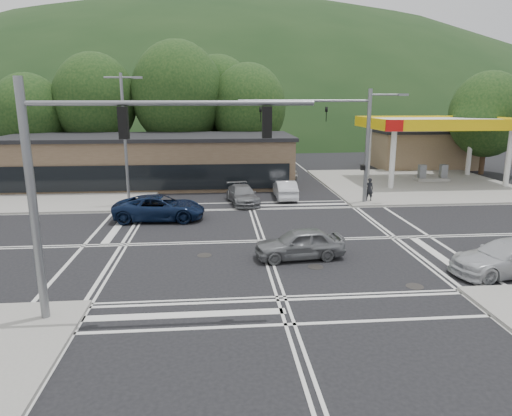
{
  "coord_description": "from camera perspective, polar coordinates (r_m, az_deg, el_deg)",
  "views": [
    {
      "loc": [
        -2.35,
        -22.92,
        7.33
      ],
      "look_at": [
        -0.18,
        1.69,
        1.4
      ],
      "focal_mm": 32.0,
      "sensor_mm": 36.0,
      "label": 1
    }
  ],
  "objects": [
    {
      "name": "tree_n_b",
      "position": [
        47.06,
        -9.78,
        13.87
      ],
      "size": [
        9.0,
        9.0,
        12.98
      ],
      "color": "#382619",
      "rests_on": "ground"
    },
    {
      "name": "hill_north",
      "position": [
        113.18,
        -3.9,
        9.76
      ],
      "size": [
        252.0,
        126.0,
        140.0
      ],
      "primitive_type": "ellipsoid",
      "color": "#1B3417",
      "rests_on": "ground"
    },
    {
      "name": "car_grey_center",
      "position": [
        21.57,
        5.43,
        -4.43
      ],
      "size": [
        4.34,
        2.08,
        1.43
      ],
      "primitive_type": "imported",
      "rotation": [
        0.0,
        0.0,
        -1.48
      ],
      "color": "slate",
      "rests_on": "ground"
    },
    {
      "name": "pedestrian",
      "position": [
        33.86,
        13.95,
        2.29
      ],
      "size": [
        0.63,
        0.43,
        1.66
      ],
      "primitive_type": "imported",
      "rotation": [
        0.0,
        0.0,
        3.09
      ],
      "color": "black",
      "rests_on": "sidewalk_ne"
    },
    {
      "name": "convenience_store",
      "position": [
        53.15,
        20.01,
        6.83
      ],
      "size": [
        10.0,
        6.0,
        3.8
      ],
      "primitive_type": "cube",
      "color": "#846B4F",
      "rests_on": "ground"
    },
    {
      "name": "gas_station_canopy",
      "position": [
        43.51,
        21.67,
        9.55
      ],
      "size": [
        12.32,
        8.34,
        5.75
      ],
      "color": "silver",
      "rests_on": "ground"
    },
    {
      "name": "tree_n_a",
      "position": [
        48.34,
        -19.47,
        12.53
      ],
      "size": [
        8.0,
        8.0,
        11.75
      ],
      "color": "#382619",
      "rests_on": "ground"
    },
    {
      "name": "signal_mast_sw",
      "position": [
        15.42,
        -20.23,
        4.42
      ],
      "size": [
        9.14,
        0.28,
        8.0
      ],
      "color": "slate",
      "rests_on": "ground"
    },
    {
      "name": "car_northbound",
      "position": [
        32.66,
        -1.69,
        1.68
      ],
      "size": [
        2.47,
        4.67,
        1.29
      ],
      "primitive_type": "imported",
      "rotation": [
        0.0,
        0.0,
        0.16
      ],
      "color": "slate",
      "rests_on": "ground"
    },
    {
      "name": "tree_n_e",
      "position": [
        50.92,
        -4.77,
        13.24
      ],
      "size": [
        8.4,
        8.4,
        11.98
      ],
      "color": "#382619",
      "rests_on": "ground"
    },
    {
      "name": "tree_n_c",
      "position": [
        47.04,
        -0.98,
        12.48
      ],
      "size": [
        7.6,
        7.6,
        10.87
      ],
      "color": "#382619",
      "rests_on": "ground"
    },
    {
      "name": "commercial_row",
      "position": [
        40.67,
        -13.05,
        5.62
      ],
      "size": [
        24.0,
        8.0,
        4.0
      ],
      "primitive_type": "cube",
      "color": "brown",
      "rests_on": "ground"
    },
    {
      "name": "car_silver_east",
      "position": [
        22.34,
        28.94,
        -5.43
      ],
      "size": [
        5.27,
        2.73,
        1.46
      ],
      "primitive_type": "imported",
      "rotation": [
        0.0,
        0.0,
        -1.43
      ],
      "color": "#BABCC2",
      "rests_on": "ground"
    },
    {
      "name": "car_queue_b",
      "position": [
        43.66,
        3.75,
        4.74
      ],
      "size": [
        1.83,
        4.17,
        1.4
      ],
      "primitive_type": "imported",
      "rotation": [
        0.0,
        0.0,
        3.18
      ],
      "color": "beige",
      "rests_on": "ground"
    },
    {
      "name": "ground",
      "position": [
        24.18,
        0.78,
        -4.15
      ],
      "size": [
        120.0,
        120.0,
        0.0
      ],
      "primitive_type": "plane",
      "color": "black",
      "rests_on": "ground"
    },
    {
      "name": "car_queue_a",
      "position": [
        34.39,
        3.66,
        2.34
      ],
      "size": [
        1.54,
        4.23,
        1.39
      ],
      "primitive_type": "imported",
      "rotation": [
        0.0,
        0.0,
        3.12
      ],
      "color": "silver",
      "rests_on": "ground"
    },
    {
      "name": "signal_mast_ne",
      "position": [
        32.55,
        11.72,
        9.25
      ],
      "size": [
        11.65,
        0.3,
        8.0
      ],
      "color": "slate",
      "rests_on": "ground"
    },
    {
      "name": "tree_n_d",
      "position": [
        49.21,
        -26.52,
        10.38
      ],
      "size": [
        6.8,
        6.8,
        9.76
      ],
      "color": "#382619",
      "rests_on": "ground"
    },
    {
      "name": "tree_ne",
      "position": [
        50.38,
        26.97,
        10.37
      ],
      "size": [
        7.2,
        7.2,
        9.99
      ],
      "color": "#382619",
      "rests_on": "ground"
    },
    {
      "name": "sidewalk_ne",
      "position": [
        42.32,
        19.27,
        2.87
      ],
      "size": [
        16.0,
        16.0,
        0.15
      ],
      "primitive_type": "cube",
      "color": "gray",
      "rests_on": "ground"
    },
    {
      "name": "car_blue_west",
      "position": [
        28.8,
        -11.98,
        0.03
      ],
      "size": [
        5.64,
        2.76,
        1.54
      ],
      "primitive_type": "imported",
      "rotation": [
        0.0,
        0.0,
        1.54
      ],
      "color": "#0C1936",
      "rests_on": "ground"
    },
    {
      "name": "streetlight_nw",
      "position": [
        32.57,
        -16.0,
        8.97
      ],
      "size": [
        2.5,
        0.25,
        9.0
      ],
      "color": "slate",
      "rests_on": "ground"
    },
    {
      "name": "sidewalk_nw",
      "position": [
        40.62,
        -23.11,
        2.12
      ],
      "size": [
        16.0,
        16.0,
        0.15
      ],
      "primitive_type": "cube",
      "color": "gray",
      "rests_on": "ground"
    }
  ]
}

